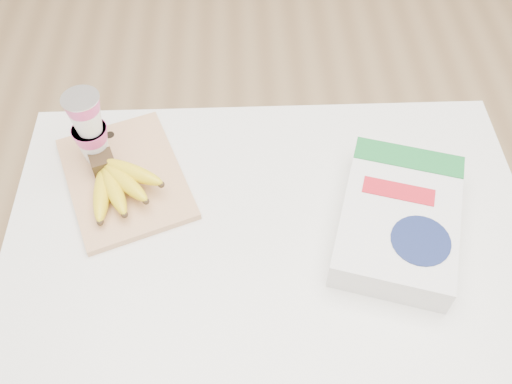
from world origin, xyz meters
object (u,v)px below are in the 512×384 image
Objects in this scene: bananas at (117,182)px; yogurt_stack at (89,127)px; table at (267,316)px; cutting_board at (125,178)px; cereal_box at (399,219)px.

yogurt_stack is at bearing 120.47° from bananas.
cutting_board is (-0.30, 0.14, 0.40)m from table.
cutting_board is at bearing -41.14° from yogurt_stack.
bananas is at bearing -173.85° from cereal_box.
bananas is (-0.01, -0.04, 0.03)m from cutting_board.
yogurt_stack reaches higher than table.
yogurt_stack is at bearing 179.14° from cereal_box.
cereal_box is (0.25, -0.01, 0.43)m from table.
bananas is 1.04× the size of yogurt_stack.
yogurt_stack is (-0.06, 0.05, 0.10)m from cutting_board.
cutting_board is 0.13m from yogurt_stack.
cereal_box reaches higher than table.
table is at bearing -18.17° from bananas.
bananas reaches higher than cutting_board.
table is 2.81× the size of cereal_box.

